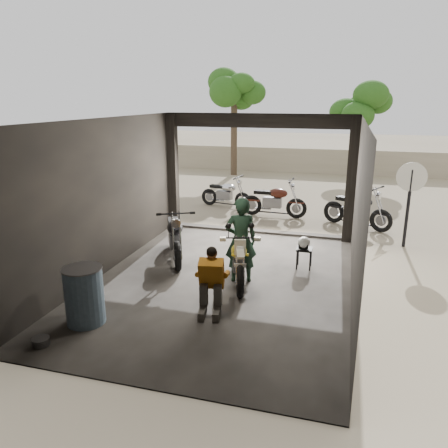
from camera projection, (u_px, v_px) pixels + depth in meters
The scene contains 16 objects.
ground at pixel (222, 282), 8.79m from camera, with size 80.00×80.00×0.00m, color #7A6D56.
garage at pixel (229, 214), 8.94m from camera, with size 7.00×7.13×3.20m.
boundary_wall at pixel (300, 160), 21.57m from camera, with size 18.00×0.30×1.20m, color gray.
tree_left at pixel (234, 89), 20.02m from camera, with size 2.20×2.20×5.60m.
tree_right at pixel (365, 98), 20.01m from camera, with size 2.20×2.20×5.00m.
main_bike at pixel (239, 256), 8.60m from camera, with size 0.71×1.72×1.15m, color white, non-canonical shape.
left_bike at pixel (175, 233), 9.90m from camera, with size 0.76×1.84×1.25m, color black, non-canonical shape.
outside_bike_a at pixel (226, 191), 14.70m from camera, with size 0.66×1.60×1.08m, color black, non-canonical shape.
outside_bike_b at pixel (274, 198), 13.49m from camera, with size 0.73×1.77×1.20m, color #461A10, non-canonical shape.
outside_bike_c at pixel (357, 206), 12.38m from camera, with size 0.75×1.82×1.23m, color black, non-canonical shape.
rider at pixel (241, 240), 8.61m from camera, with size 0.64×0.42×1.74m, color black.
mechanic at pixel (211, 283), 7.40m from camera, with size 0.56×0.76×1.11m, color orange, non-canonical shape.
stool at pixel (304, 251), 9.40m from camera, with size 0.34×0.34×0.47m.
helmet at pixel (304, 243), 9.34m from camera, with size 0.27×0.28×0.26m, color white.
oil_drum at pixel (84, 296), 7.06m from camera, with size 0.62×0.62×0.97m, color #486279.
sign_post at pixel (410, 192), 10.52m from camera, with size 0.70×0.08×2.11m.
Camera 1 is at (2.25, -7.80, 3.57)m, focal length 35.00 mm.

